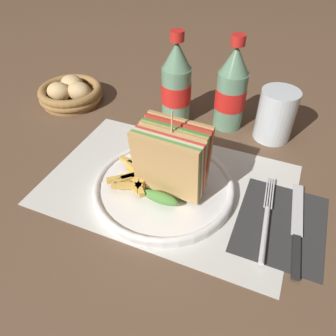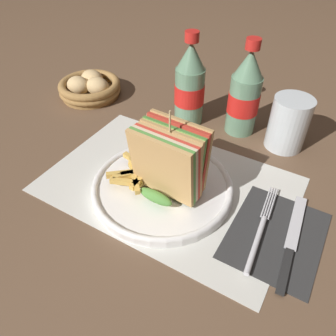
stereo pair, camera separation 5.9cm
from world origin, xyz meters
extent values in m
plane|color=brown|center=(0.00, 0.00, 0.00)|extent=(4.00, 4.00, 0.00)
cube|color=silver|center=(0.02, 0.00, 0.00)|extent=(0.45, 0.30, 0.00)
cylinder|color=white|center=(0.01, -0.02, 0.01)|extent=(0.25, 0.25, 0.01)
torus|color=white|center=(0.01, -0.02, 0.01)|extent=(0.25, 0.25, 0.01)
cube|color=tan|center=(0.03, -0.05, 0.08)|extent=(0.12, 0.03, 0.12)
cube|color=#518E3D|center=(0.03, -0.04, 0.08)|extent=(0.12, 0.03, 0.12)
cube|color=beige|center=(0.03, -0.03, 0.08)|extent=(0.12, 0.03, 0.12)
cube|color=red|center=(0.03, -0.03, 0.08)|extent=(0.12, 0.03, 0.12)
cube|color=tan|center=(0.03, -0.02, 0.08)|extent=(0.12, 0.03, 0.12)
ellipsoid|color=#518E3D|center=(0.03, -0.06, 0.03)|extent=(0.07, 0.02, 0.02)
cube|color=tan|center=(0.03, -0.02, 0.08)|extent=(0.12, 0.03, 0.12)
cube|color=#518E3D|center=(0.03, -0.01, 0.08)|extent=(0.12, 0.03, 0.12)
cube|color=beige|center=(0.03, 0.00, 0.08)|extent=(0.12, 0.03, 0.12)
cube|color=red|center=(0.03, 0.00, 0.08)|extent=(0.12, 0.03, 0.12)
cube|color=tan|center=(0.03, 0.01, 0.08)|extent=(0.12, 0.03, 0.12)
ellipsoid|color=#518E3D|center=(0.03, -0.02, 0.03)|extent=(0.07, 0.02, 0.02)
cylinder|color=tan|center=(0.03, -0.02, 0.10)|extent=(0.00, 0.00, 0.15)
cube|color=gold|center=(-0.03, -0.02, 0.02)|extent=(0.05, 0.04, 0.01)
cube|color=gold|center=(-0.03, -0.03, 0.02)|extent=(0.05, 0.05, 0.01)
cube|color=gold|center=(-0.04, -0.03, 0.02)|extent=(0.05, 0.04, 0.01)
cube|color=gold|center=(-0.03, -0.03, 0.03)|extent=(0.05, 0.05, 0.01)
cube|color=gold|center=(-0.02, -0.06, 0.03)|extent=(0.04, 0.04, 0.01)
cube|color=gold|center=(-0.05, -0.01, 0.03)|extent=(0.06, 0.02, 0.01)
cube|color=gold|center=(-0.04, -0.02, 0.03)|extent=(0.05, 0.03, 0.01)
cube|color=gold|center=(-0.04, -0.06, 0.03)|extent=(0.05, 0.03, 0.01)
cube|color=gold|center=(-0.04, -0.04, 0.03)|extent=(0.05, 0.06, 0.01)
cube|color=gold|center=(-0.02, -0.04, 0.03)|extent=(0.01, 0.05, 0.01)
cube|color=gold|center=(-0.05, -0.04, 0.03)|extent=(0.06, 0.05, 0.01)
ellipsoid|color=maroon|center=(-0.05, 0.00, 0.03)|extent=(0.03, 0.03, 0.01)
cube|color=#2D2D2D|center=(0.22, -0.01, 0.00)|extent=(0.14, 0.18, 0.00)
cylinder|color=silver|center=(0.20, -0.05, 0.01)|extent=(0.02, 0.11, 0.01)
cylinder|color=silver|center=(0.19, 0.04, 0.01)|extent=(0.01, 0.08, 0.00)
cylinder|color=silver|center=(0.19, 0.04, 0.01)|extent=(0.01, 0.08, 0.00)
cylinder|color=silver|center=(0.20, 0.04, 0.01)|extent=(0.01, 0.08, 0.00)
cylinder|color=silver|center=(0.20, 0.04, 0.01)|extent=(0.01, 0.08, 0.00)
cube|color=black|center=(0.25, -0.07, 0.01)|extent=(0.02, 0.08, 0.00)
cube|color=silver|center=(0.24, 0.03, 0.01)|extent=(0.03, 0.12, 0.00)
cylinder|color=slate|center=(-0.05, 0.21, 0.06)|extent=(0.07, 0.07, 0.13)
cylinder|color=red|center=(-0.05, 0.21, 0.07)|extent=(0.07, 0.07, 0.04)
cone|color=slate|center=(-0.05, 0.21, 0.16)|extent=(0.06, 0.06, 0.06)
cylinder|color=red|center=(-0.05, 0.21, 0.20)|extent=(0.03, 0.03, 0.02)
cylinder|color=slate|center=(0.06, 0.24, 0.06)|extent=(0.07, 0.07, 0.13)
cylinder|color=red|center=(0.06, 0.24, 0.07)|extent=(0.07, 0.07, 0.04)
cone|color=slate|center=(0.06, 0.24, 0.16)|extent=(0.06, 0.06, 0.06)
cylinder|color=red|center=(0.06, 0.24, 0.20)|extent=(0.03, 0.03, 0.02)
cylinder|color=silver|center=(0.17, 0.23, 0.06)|extent=(0.08, 0.08, 0.11)
cylinder|color=olive|center=(-0.33, 0.19, 0.01)|extent=(0.15, 0.15, 0.01)
torus|color=olive|center=(-0.33, 0.19, 0.02)|extent=(0.16, 0.16, 0.02)
torus|color=olive|center=(-0.33, 0.19, 0.03)|extent=(0.16, 0.16, 0.02)
ellipsoid|color=tan|center=(-0.30, 0.19, 0.03)|extent=(0.06, 0.05, 0.05)
ellipsoid|color=tan|center=(-0.34, 0.21, 0.03)|extent=(0.06, 0.05, 0.05)
ellipsoid|color=tan|center=(-0.35, 0.17, 0.03)|extent=(0.06, 0.05, 0.05)
camera|label=1|loc=(0.19, -0.41, 0.43)|focal=35.00mm
camera|label=2|loc=(0.24, -0.38, 0.43)|focal=35.00mm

